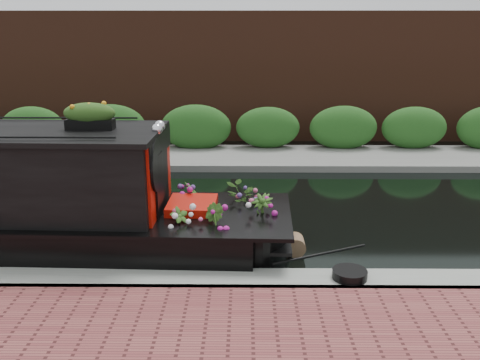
{
  "coord_description": "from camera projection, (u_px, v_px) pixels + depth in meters",
  "views": [
    {
      "loc": [
        1.57,
        -10.07,
        3.7
      ],
      "look_at": [
        1.48,
        -0.6,
        0.87
      ],
      "focal_mm": 40.0,
      "sensor_mm": 36.0,
      "label": 1
    }
  ],
  "objects": [
    {
      "name": "far_bank_path",
      "position": [
        188.0,
        160.0,
        14.75
      ],
      "size": [
        40.0,
        2.4,
        0.34
      ],
      "primitive_type": "cube",
      "color": "slate",
      "rests_on": "ground"
    },
    {
      "name": "coiled_mooring_rope",
      "position": [
        350.0,
        274.0,
        7.44
      ],
      "size": [
        0.49,
        0.49,
        0.12
      ],
      "primitive_type": "cylinder",
      "color": "black",
      "rests_on": "near_bank_coping"
    },
    {
      "name": "rope_fender",
      "position": [
        295.0,
        245.0,
        8.79
      ],
      "size": [
        0.32,
        0.36,
        0.32
      ],
      "primitive_type": "cylinder",
      "rotation": [
        1.57,
        0.0,
        0.0
      ],
      "color": "#816143",
      "rests_on": "ground"
    },
    {
      "name": "far_brick_wall",
      "position": [
        197.0,
        138.0,
        17.62
      ],
      "size": [
        40.0,
        1.0,
        8.0
      ],
      "primitive_type": "cube",
      "color": "#492618",
      "rests_on": "ground"
    },
    {
      "name": "far_hedge",
      "position": [
        191.0,
        153.0,
        15.61
      ],
      "size": [
        40.0,
        1.1,
        2.8
      ],
      "primitive_type": "cube",
      "color": "#23551C",
      "rests_on": "ground"
    },
    {
      "name": "near_bank_coping",
      "position": [
        134.0,
        293.0,
        7.56
      ],
      "size": [
        40.0,
        0.6,
        0.5
      ],
      "primitive_type": "cube",
      "color": "gray",
      "rests_on": "ground"
    },
    {
      "name": "ground",
      "position": [
        167.0,
        213.0,
        10.72
      ],
      "size": [
        80.0,
        80.0,
        0.0
      ],
      "primitive_type": "plane",
      "color": "black",
      "rests_on": "ground"
    }
  ]
}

